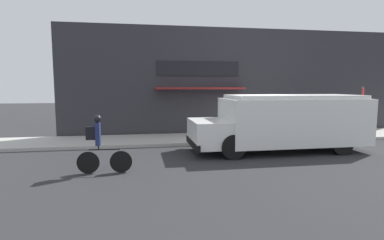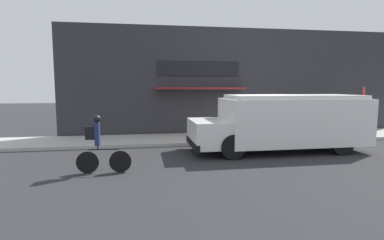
{
  "view_description": "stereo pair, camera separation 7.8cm",
  "coord_description": "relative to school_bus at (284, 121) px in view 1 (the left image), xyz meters",
  "views": [
    {
      "loc": [
        -4.84,
        -11.93,
        2.44
      ],
      "look_at": [
        -2.87,
        -0.2,
        1.1
      ],
      "focal_mm": 28.0,
      "sensor_mm": 36.0,
      "label": 1
    },
    {
      "loc": [
        -4.76,
        -11.94,
        2.44
      ],
      "look_at": [
        -2.87,
        -0.2,
        1.1
      ],
      "focal_mm": 28.0,
      "sensor_mm": 36.0,
      "label": 2
    }
  ],
  "objects": [
    {
      "name": "trash_bin",
      "position": [
        0.1,
        3.09,
        -0.61
      ],
      "size": [
        0.48,
        0.48,
        0.77
      ],
      "color": "#2D5138",
      "rests_on": "sidewalk"
    },
    {
      "name": "stop_sign_post",
      "position": [
        4.76,
        1.84,
        0.55
      ],
      "size": [
        0.45,
        0.45,
        2.3
      ],
      "color": "slate",
      "rests_on": "sidewalk"
    },
    {
      "name": "storefront",
      "position": [
        -0.52,
        4.21,
        1.54
      ],
      "size": [
        17.57,
        1.09,
        5.34
      ],
      "color": "#2D2D33",
      "rests_on": "ground_plane"
    },
    {
      "name": "ground_plane",
      "position": [
        -0.45,
        1.44,
        -1.13
      ],
      "size": [
        70.0,
        70.0,
        0.0
      ],
      "primitive_type": "plane",
      "color": "#2B2B2D"
    },
    {
      "name": "sidewalk",
      "position": [
        -0.45,
        2.75,
        -1.06
      ],
      "size": [
        28.0,
        2.62,
        0.13
      ],
      "color": "#ADAAA3",
      "rests_on": "ground_plane"
    },
    {
      "name": "cyclist",
      "position": [
        -6.48,
        -1.94,
        -0.31
      ],
      "size": [
        1.53,
        0.22,
        1.66
      ],
      "rotation": [
        0.0,
        0.0,
        -0.05
      ],
      "color": "black",
      "rests_on": "ground_plane"
    },
    {
      "name": "school_bus",
      "position": [
        0.0,
        0.0,
        0.0
      ],
      "size": [
        6.56,
        2.77,
        2.12
      ],
      "rotation": [
        0.0,
        0.0,
        0.01
      ],
      "color": "white",
      "rests_on": "ground_plane"
    }
  ]
}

